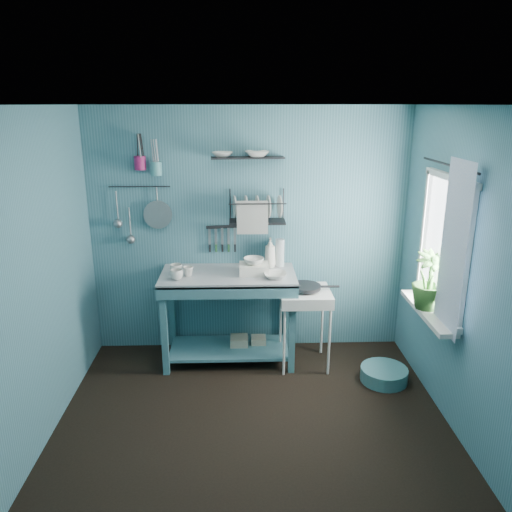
{
  "coord_description": "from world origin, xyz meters",
  "views": [
    {
      "loc": [
        -0.09,
        -3.42,
        2.51
      ],
      "look_at": [
        0.05,
        0.85,
        1.2
      ],
      "focal_mm": 35.0,
      "sensor_mm": 36.0,
      "label": 1
    }
  ],
  "objects_px": {
    "utensil_cup_teal": "(156,169)",
    "storage_tin_small": "(258,346)",
    "water_bottle": "(280,253)",
    "dish_rack": "(257,207)",
    "utensil_cup_magenta": "(140,163)",
    "potted_plant": "(429,280)",
    "mug_mid": "(188,271)",
    "soap_bottle": "(270,252)",
    "frying_pan": "(305,287)",
    "hotplate_stand": "(304,328)",
    "floor_basin": "(384,374)",
    "colander": "(158,215)",
    "storage_tin_large": "(239,347)",
    "mug_right": "(176,269)",
    "mug_left": "(176,275)",
    "work_counter": "(229,317)",
    "wash_tub": "(254,269)"
  },
  "relations": [
    {
      "from": "floor_basin",
      "to": "work_counter",
      "type": "bearing_deg",
      "value": 162.1
    },
    {
      "from": "wash_tub",
      "to": "storage_tin_large",
      "type": "height_order",
      "value": "wash_tub"
    },
    {
      "from": "water_bottle",
      "to": "dish_rack",
      "type": "height_order",
      "value": "dish_rack"
    },
    {
      "from": "soap_bottle",
      "to": "frying_pan",
      "type": "distance_m",
      "value": 0.52
    },
    {
      "from": "storage_tin_small",
      "to": "colander",
      "type": "bearing_deg",
      "value": 168.8
    },
    {
      "from": "storage_tin_small",
      "to": "dish_rack",
      "type": "bearing_deg",
      "value": 95.14
    },
    {
      "from": "work_counter",
      "to": "mug_mid",
      "type": "bearing_deg",
      "value": 178.44
    },
    {
      "from": "water_bottle",
      "to": "floor_basin",
      "type": "relative_size",
      "value": 0.64
    },
    {
      "from": "water_bottle",
      "to": "potted_plant",
      "type": "relative_size",
      "value": 0.55
    },
    {
      "from": "mug_right",
      "to": "potted_plant",
      "type": "xyz_separation_m",
      "value": [
        2.21,
        -0.68,
        0.11
      ]
    },
    {
      "from": "soap_bottle",
      "to": "frying_pan",
      "type": "xyz_separation_m",
      "value": [
        0.32,
        -0.32,
        -0.25
      ]
    },
    {
      "from": "mug_mid",
      "to": "hotplate_stand",
      "type": "height_order",
      "value": "mug_mid"
    },
    {
      "from": "frying_pan",
      "to": "storage_tin_large",
      "type": "bearing_deg",
      "value": 165.52
    },
    {
      "from": "storage_tin_large",
      "to": "storage_tin_small",
      "type": "xyz_separation_m",
      "value": [
        0.2,
        0.03,
        -0.01
      ]
    },
    {
      "from": "hotplate_stand",
      "to": "floor_basin",
      "type": "height_order",
      "value": "hotplate_stand"
    },
    {
      "from": "work_counter",
      "to": "utensil_cup_magenta",
      "type": "distance_m",
      "value": 1.73
    },
    {
      "from": "utensil_cup_magenta",
      "to": "hotplate_stand",
      "type": "bearing_deg",
      "value": -13.0
    },
    {
      "from": "colander",
      "to": "storage_tin_large",
      "type": "bearing_deg",
      "value": -15.94
    },
    {
      "from": "mug_mid",
      "to": "potted_plant",
      "type": "height_order",
      "value": "potted_plant"
    },
    {
      "from": "utensil_cup_magenta",
      "to": "potted_plant",
      "type": "xyz_separation_m",
      "value": [
        2.54,
        -0.93,
        -0.88
      ]
    },
    {
      "from": "mug_left",
      "to": "frying_pan",
      "type": "xyz_separation_m",
      "value": [
        1.22,
        0.04,
        -0.15
      ]
    },
    {
      "from": "mug_mid",
      "to": "utensil_cup_magenta",
      "type": "xyz_separation_m",
      "value": [
        -0.45,
        0.31,
        0.99
      ]
    },
    {
      "from": "mug_left",
      "to": "utensil_cup_magenta",
      "type": "xyz_separation_m",
      "value": [
        -0.35,
        0.41,
        0.99
      ]
    },
    {
      "from": "dish_rack",
      "to": "storage_tin_small",
      "type": "distance_m",
      "value": 1.45
    },
    {
      "from": "utensil_cup_teal",
      "to": "storage_tin_small",
      "type": "xyz_separation_m",
      "value": [
        0.98,
        -0.17,
        -1.81
      ]
    },
    {
      "from": "mug_left",
      "to": "storage_tin_small",
      "type": "bearing_deg",
      "value": 17.1
    },
    {
      "from": "dish_rack",
      "to": "utensil_cup_magenta",
      "type": "distance_m",
      "value": 1.2
    },
    {
      "from": "mug_left",
      "to": "storage_tin_large",
      "type": "bearing_deg",
      "value": 19.9
    },
    {
      "from": "work_counter",
      "to": "mug_left",
      "type": "xyz_separation_m",
      "value": [
        -0.48,
        -0.16,
        0.51
      ]
    },
    {
      "from": "water_bottle",
      "to": "dish_rack",
      "type": "distance_m",
      "value": 0.53
    },
    {
      "from": "utensil_cup_teal",
      "to": "hotplate_stand",
      "type": "bearing_deg",
      "value": -14.31
    },
    {
      "from": "mug_left",
      "to": "floor_basin",
      "type": "bearing_deg",
      "value": -9.14
    },
    {
      "from": "colander",
      "to": "storage_tin_small",
      "type": "relative_size",
      "value": 1.4
    },
    {
      "from": "hotplate_stand",
      "to": "utensil_cup_magenta",
      "type": "distance_m",
      "value": 2.25
    },
    {
      "from": "water_bottle",
      "to": "storage_tin_large",
      "type": "relative_size",
      "value": 1.27
    },
    {
      "from": "mug_mid",
      "to": "soap_bottle",
      "type": "xyz_separation_m",
      "value": [
        0.8,
        0.26,
        0.1
      ]
    },
    {
      "from": "storage_tin_large",
      "to": "floor_basin",
      "type": "height_order",
      "value": "storage_tin_large"
    },
    {
      "from": "soap_bottle",
      "to": "hotplate_stand",
      "type": "height_order",
      "value": "soap_bottle"
    },
    {
      "from": "dish_rack",
      "to": "utensil_cup_teal",
      "type": "xyz_separation_m",
      "value": [
        -0.97,
        0.05,
        0.37
      ]
    },
    {
      "from": "storage_tin_large",
      "to": "mug_mid",
      "type": "bearing_deg",
      "value": -167.09
    },
    {
      "from": "hotplate_stand",
      "to": "floor_basin",
      "type": "distance_m",
      "value": 0.87
    },
    {
      "from": "frying_pan",
      "to": "utensil_cup_magenta",
      "type": "relative_size",
      "value": 2.31
    },
    {
      "from": "water_bottle",
      "to": "colander",
      "type": "bearing_deg",
      "value": 177.33
    },
    {
      "from": "mug_mid",
      "to": "storage_tin_large",
      "type": "relative_size",
      "value": 0.45
    },
    {
      "from": "utensil_cup_magenta",
      "to": "potted_plant",
      "type": "relative_size",
      "value": 0.26
    },
    {
      "from": "mug_mid",
      "to": "floor_basin",
      "type": "bearing_deg",
      "value": -12.62
    },
    {
      "from": "mug_right",
      "to": "mug_mid",
      "type": "bearing_deg",
      "value": -26.57
    },
    {
      "from": "mug_left",
      "to": "potted_plant",
      "type": "height_order",
      "value": "potted_plant"
    },
    {
      "from": "soap_bottle",
      "to": "colander",
      "type": "height_order",
      "value": "colander"
    },
    {
      "from": "potted_plant",
      "to": "storage_tin_large",
      "type": "bearing_deg",
      "value": 155.62
    }
  ]
}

